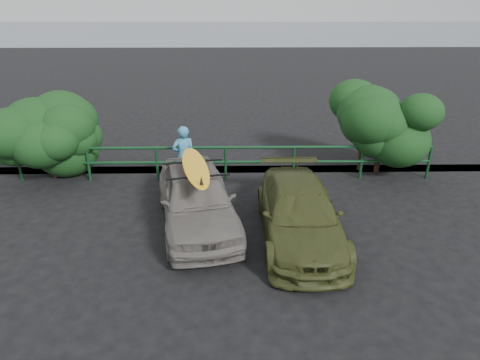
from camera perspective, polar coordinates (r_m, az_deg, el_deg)
The scene contains 10 objects.
ground at distance 8.45m, azimuth -9.40°, elevation -13.52°, with size 80.00×80.00×0.00m, color black.
ocean at distance 66.87m, azimuth -2.12°, elevation 19.10°, with size 200.00×200.00×0.00m, color slate.
guardrail at distance 12.58m, azimuth -6.51°, elevation 2.23°, with size 14.00×0.08×1.04m, color #123F1F, non-canonical shape.
shrub_left at distance 14.06m, azimuth -26.40°, elevation 4.64°, with size 3.20×2.40×2.18m, color #184118, non-canonical shape.
shrub_right at distance 13.29m, azimuth 15.66°, elevation 6.07°, with size 3.20×2.40×2.53m, color #184118, non-canonical shape.
sedan at distance 9.98m, azimuth -5.81°, elevation -2.42°, with size 1.67×4.14×1.41m, color slate.
olive_vehicle at distance 9.54m, azimuth 7.95°, elevation -4.45°, with size 1.71×4.20×1.22m, color #3E441E.
man at distance 12.09m, azimuth -7.48°, elevation 3.13°, with size 0.64×0.42×1.76m, color teal.
roof_rack at distance 9.68m, azimuth -5.98°, elevation 1.47°, with size 1.40×0.98×0.05m, color black, non-canonical shape.
surfboard at distance 9.66m, azimuth -6.00°, elevation 1.81°, with size 0.54×2.61×0.08m, color yellow.
Camera 1 is at (1.23, -6.67, 5.04)m, focal length 32.00 mm.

